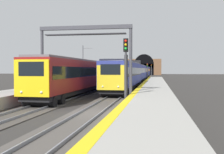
{
  "coord_description": "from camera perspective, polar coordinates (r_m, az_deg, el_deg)",
  "views": [
    {
      "loc": [
        -17.36,
        -4.29,
        2.97
      ],
      "look_at": [
        14.52,
        1.07,
        2.05
      ],
      "focal_mm": 42.69,
      "sensor_mm": 36.0,
      "label": 1
    }
  ],
  "objects": [
    {
      "name": "ground_plane",
      "position": [
        18.12,
        -4.31,
        -7.81
      ],
      "size": [
        320.0,
        320.0,
        0.0
      ],
      "primitive_type": "plane",
      "color": "#302D2B"
    },
    {
      "name": "platform_right",
      "position": [
        17.54,
        8.33,
        -6.55
      ],
      "size": [
        112.0,
        3.54,
        0.96
      ],
      "primitive_type": "cube",
      "color": "#9E9B93",
      "rests_on": "ground_plane"
    },
    {
      "name": "platform_right_edge_strip",
      "position": [
        17.57,
        3.35,
        -4.93
      ],
      "size": [
        112.0,
        0.5,
        0.01
      ],
      "primitive_type": "cube",
      "color": "yellow",
      "rests_on": "platform_right"
    },
    {
      "name": "track_main_line",
      "position": [
        18.12,
        -4.31,
        -7.68
      ],
      "size": [
        160.0,
        3.02,
        0.21
      ],
      "color": "#4C4742",
      "rests_on": "ground_plane"
    },
    {
      "name": "track_adjacent_line",
      "position": [
        19.73,
        -17.58,
        -6.98
      ],
      "size": [
        160.0,
        3.06,
        0.21
      ],
      "color": "#423D38",
      "rests_on": "ground_plane"
    },
    {
      "name": "train_main_approaching",
      "position": [
        67.12,
        5.88,
        1.05
      ],
      "size": [
        83.19,
        3.29,
        4.94
      ],
      "rotation": [
        0.0,
        0.0,
        3.12
      ],
      "color": "navy",
      "rests_on": "ground_plane"
    },
    {
      "name": "train_adjacent_platform",
      "position": [
        50.67,
        -0.59,
        0.9
      ],
      "size": [
        63.56,
        3.16,
        4.99
      ],
      "rotation": [
        0.0,
        0.0,
        3.13
      ],
      "color": "maroon",
      "rests_on": "ground_plane"
    },
    {
      "name": "railway_signal_near",
      "position": [
        20.97,
        2.98,
        2.42
      ],
      "size": [
        0.39,
        0.38,
        5.4
      ],
      "rotation": [
        0.0,
        0.0,
        3.14
      ],
      "color": "#38383D",
      "rests_on": "ground_plane"
    },
    {
      "name": "railway_signal_mid",
      "position": [
        69.67,
        7.58,
        1.49
      ],
      "size": [
        0.39,
        0.38,
        4.62
      ],
      "rotation": [
        0.0,
        0.0,
        3.14
      ],
      "color": "#4C4C54",
      "rests_on": "ground_plane"
    },
    {
      "name": "railway_signal_far",
      "position": [
        122.66,
        8.43,
        1.69
      ],
      "size": [
        0.39,
        0.38,
        5.41
      ],
      "rotation": [
        0.0,
        0.0,
        3.14
      ],
      "color": "#4C4C54",
      "rests_on": "ground_plane"
    },
    {
      "name": "overhead_signal_gantry",
      "position": [
        25.13,
        -5.77,
        7.03
      ],
      "size": [
        0.7,
        8.82,
        7.05
      ],
      "color": "#3F3F47",
      "rests_on": "ground_plane"
    },
    {
      "name": "tunnel_portal",
      "position": [
        142.64,
        6.9,
        2.14
      ],
      "size": [
        2.94,
        18.03,
        11.04
      ],
      "color": "brown",
      "rests_on": "ground_plane"
    },
    {
      "name": "catenary_mast_near",
      "position": [
        55.16,
        -6.22,
        2.76
      ],
      "size": [
        0.22,
        2.22,
        7.92
      ],
      "color": "#595B60",
      "rests_on": "ground_plane"
    }
  ]
}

